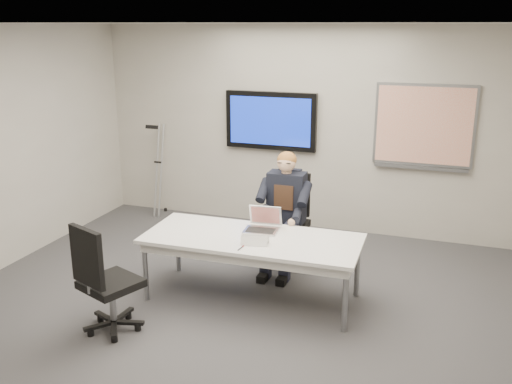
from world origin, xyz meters
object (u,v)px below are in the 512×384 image
(office_chair_near, at_px, (108,299))
(laptop, at_px, (263,224))
(office_chair_far, at_px, (288,236))
(conference_table, at_px, (252,244))
(seated_person, at_px, (282,225))

(office_chair_near, relative_size, laptop, 2.92)
(office_chair_far, height_order, laptop, office_chair_far)
(conference_table, xyz_separation_m, office_chair_near, (-1.03, -1.10, -0.27))
(laptop, bearing_deg, conference_table, -103.20)
(conference_table, height_order, office_chair_near, office_chair_near)
(laptop, bearing_deg, office_chair_far, 81.07)
(conference_table, bearing_deg, office_chair_far, 83.76)
(office_chair_near, xyz_separation_m, seated_person, (1.12, 1.87, 0.23))
(office_chair_near, bearing_deg, conference_table, -111.82)
(office_chair_far, bearing_deg, office_chair_near, -118.99)
(conference_table, relative_size, office_chair_far, 2.08)
(office_chair_near, distance_m, laptop, 1.76)
(office_chair_far, bearing_deg, seated_person, -91.00)
(office_chair_far, height_order, seated_person, seated_person)
(seated_person, distance_m, laptop, 0.57)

